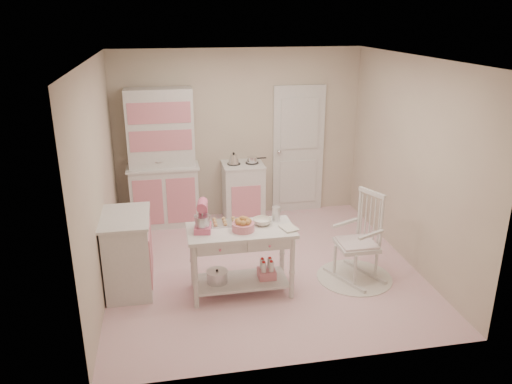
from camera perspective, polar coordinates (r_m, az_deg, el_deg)
room_shell at (r=5.87m, az=0.84°, el=5.71°), size 3.84×3.84×2.62m
door at (r=8.00m, az=4.86°, el=4.83°), size 0.82×0.05×2.04m
hutch at (r=7.52m, az=-10.66°, el=3.74°), size 1.06×0.50×2.08m
stove at (r=7.73m, az=-1.47°, el=0.01°), size 0.62×0.57×0.92m
base_cabinet at (r=5.99m, az=-14.39°, el=-6.74°), size 0.54×0.84×0.92m
lace_rug at (r=6.35m, az=11.16°, el=-9.53°), size 0.92×0.92×0.01m
rocking_chair at (r=6.10m, az=11.50°, el=-5.06°), size 0.73×0.85×1.10m
work_table at (r=5.76m, az=-1.71°, el=-7.87°), size 1.20×0.60×0.80m
stand_mixer at (r=5.50m, az=-6.14°, el=-2.83°), size 0.24×0.31×0.34m
cookie_tray at (r=5.73m, az=-3.52°, el=-3.54°), size 0.34×0.24×0.02m
bread_basket at (r=5.53m, az=-1.47°, el=-4.00°), size 0.25×0.25×0.09m
mixing_bowl at (r=5.69m, az=0.71°, el=-3.40°), size 0.22×0.22×0.07m
metal_pitcher at (r=5.78m, az=2.31°, el=-2.50°), size 0.10×0.10×0.17m
recipe_book at (r=5.56m, az=3.04°, el=-4.28°), size 0.21×0.25×0.02m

